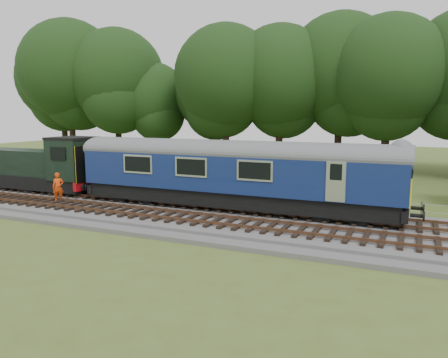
% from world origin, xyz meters
% --- Properties ---
extents(ground, '(120.00, 120.00, 0.00)m').
position_xyz_m(ground, '(0.00, 0.00, 0.00)').
color(ground, '#4F6023').
rests_on(ground, ground).
extents(ballast, '(70.00, 7.00, 0.35)m').
position_xyz_m(ballast, '(0.00, 0.00, 0.17)').
color(ballast, '#4C4C4F').
rests_on(ballast, ground).
extents(track_north, '(67.20, 2.40, 0.21)m').
position_xyz_m(track_north, '(0.00, 1.40, 0.42)').
color(track_north, black).
rests_on(track_north, ballast).
extents(track_south, '(67.20, 2.40, 0.21)m').
position_xyz_m(track_south, '(0.00, -1.60, 0.42)').
color(track_south, black).
rests_on(track_south, ballast).
extents(fence, '(64.00, 0.12, 1.00)m').
position_xyz_m(fence, '(0.00, 4.50, 0.00)').
color(fence, '#6B6054').
rests_on(fence, ground).
extents(tree_line, '(70.00, 8.00, 18.00)m').
position_xyz_m(tree_line, '(0.00, 22.00, 0.00)').
color(tree_line, black).
rests_on(tree_line, ground).
extents(dmu_railcar, '(18.05, 2.86, 3.88)m').
position_xyz_m(dmu_railcar, '(2.43, 1.40, 2.61)').
color(dmu_railcar, black).
rests_on(dmu_railcar, ground).
extents(shunter_loco, '(8.91, 2.60, 3.38)m').
position_xyz_m(shunter_loco, '(-11.50, 1.40, 1.97)').
color(shunter_loco, black).
rests_on(shunter_loco, ground).
extents(worker, '(0.76, 0.74, 1.76)m').
position_xyz_m(worker, '(-7.85, -0.98, 1.23)').
color(worker, '#EC420C').
rests_on(worker, ballast).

